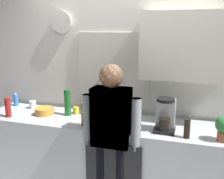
{
  "coord_description": "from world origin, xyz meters",
  "views": [
    {
      "loc": [
        0.69,
        -2.2,
        1.9
      ],
      "look_at": [
        -0.07,
        0.25,
        1.3
      ],
      "focal_mm": 41.53,
      "sensor_mm": 36.0,
      "label": 1
    }
  ],
  "objects_px": {
    "bottle_green_wine": "(68,103)",
    "bottle_amber_beer": "(91,104)",
    "coffee_maker": "(165,116)",
    "bottle_dark_sauce": "(187,129)",
    "bottle_red_vinegar": "(8,107)",
    "cup_terracotta_mug": "(100,119)",
    "bottle_olive_oil": "(84,114)",
    "cup_yellow_cup": "(76,110)",
    "mixing_bowl": "(45,111)",
    "person_at_sink": "(111,132)",
    "dish_soap": "(16,100)",
    "person_guest": "(111,132)",
    "potted_plant": "(224,127)",
    "cup_white_mug": "(33,105)"
  },
  "relations": [
    {
      "from": "cup_terracotta_mug",
      "to": "person_at_sink",
      "type": "relative_size",
      "value": 0.06
    },
    {
      "from": "cup_yellow_cup",
      "to": "dish_soap",
      "type": "relative_size",
      "value": 0.47
    },
    {
      "from": "bottle_green_wine",
      "to": "bottle_dark_sauce",
      "type": "distance_m",
      "value": 1.35
    },
    {
      "from": "coffee_maker",
      "to": "mixing_bowl",
      "type": "height_order",
      "value": "coffee_maker"
    },
    {
      "from": "dish_soap",
      "to": "person_guest",
      "type": "height_order",
      "value": "person_guest"
    },
    {
      "from": "potted_plant",
      "to": "person_at_sink",
      "type": "distance_m",
      "value": 1.01
    },
    {
      "from": "cup_terracotta_mug",
      "to": "potted_plant",
      "type": "relative_size",
      "value": 0.4
    },
    {
      "from": "coffee_maker",
      "to": "bottle_green_wine",
      "type": "distance_m",
      "value": 1.12
    },
    {
      "from": "bottle_amber_beer",
      "to": "bottle_dark_sauce",
      "type": "height_order",
      "value": "bottle_amber_beer"
    },
    {
      "from": "bottle_amber_beer",
      "to": "mixing_bowl",
      "type": "bearing_deg",
      "value": -156.71
    },
    {
      "from": "bottle_amber_beer",
      "to": "bottle_green_wine",
      "type": "height_order",
      "value": "bottle_green_wine"
    },
    {
      "from": "bottle_dark_sauce",
      "to": "bottle_red_vinegar",
      "type": "bearing_deg",
      "value": 179.6
    },
    {
      "from": "cup_terracotta_mug",
      "to": "dish_soap",
      "type": "relative_size",
      "value": 0.51
    },
    {
      "from": "cup_yellow_cup",
      "to": "cup_white_mug",
      "type": "xyz_separation_m",
      "value": [
        -0.62,
        0.04,
        0.0
      ]
    },
    {
      "from": "coffee_maker",
      "to": "cup_white_mug",
      "type": "relative_size",
      "value": 3.47
    },
    {
      "from": "mixing_bowl",
      "to": "person_guest",
      "type": "xyz_separation_m",
      "value": [
        0.9,
        -0.3,
        -0.03
      ]
    },
    {
      "from": "cup_terracotta_mug",
      "to": "bottle_red_vinegar",
      "type": "bearing_deg",
      "value": -173.54
    },
    {
      "from": "bottle_green_wine",
      "to": "bottle_amber_beer",
      "type": "bearing_deg",
      "value": 34.4
    },
    {
      "from": "bottle_olive_oil",
      "to": "person_guest",
      "type": "distance_m",
      "value": 0.35
    },
    {
      "from": "cup_white_mug",
      "to": "potted_plant",
      "type": "relative_size",
      "value": 0.41
    },
    {
      "from": "bottle_red_vinegar",
      "to": "person_at_sink",
      "type": "distance_m",
      "value": 1.26
    },
    {
      "from": "bottle_amber_beer",
      "to": "bottle_red_vinegar",
      "type": "height_order",
      "value": "bottle_amber_beer"
    },
    {
      "from": "bottle_amber_beer",
      "to": "cup_white_mug",
      "type": "xyz_separation_m",
      "value": [
        -0.77,
        -0.04,
        -0.07
      ]
    },
    {
      "from": "cup_yellow_cup",
      "to": "mixing_bowl",
      "type": "distance_m",
      "value": 0.37
    },
    {
      "from": "bottle_olive_oil",
      "to": "person_at_sink",
      "type": "height_order",
      "value": "person_at_sink"
    },
    {
      "from": "bottle_amber_beer",
      "to": "bottle_olive_oil",
      "type": "bearing_deg",
      "value": -77.93
    },
    {
      "from": "bottle_amber_beer",
      "to": "cup_terracotta_mug",
      "type": "relative_size",
      "value": 2.5
    },
    {
      "from": "coffee_maker",
      "to": "mixing_bowl",
      "type": "relative_size",
      "value": 1.5
    },
    {
      "from": "bottle_amber_beer",
      "to": "bottle_red_vinegar",
      "type": "distance_m",
      "value": 0.93
    },
    {
      "from": "cup_terracotta_mug",
      "to": "mixing_bowl",
      "type": "relative_size",
      "value": 0.42
    },
    {
      "from": "person_at_sink",
      "to": "bottle_amber_beer",
      "type": "bearing_deg",
      "value": 133.77
    },
    {
      "from": "bottle_red_vinegar",
      "to": "coffee_maker",
      "type": "bearing_deg",
      "value": 3.74
    },
    {
      "from": "cup_yellow_cup",
      "to": "mixing_bowl",
      "type": "height_order",
      "value": "cup_yellow_cup"
    },
    {
      "from": "cup_yellow_cup",
      "to": "person_guest",
      "type": "distance_m",
      "value": 0.71
    },
    {
      "from": "bottle_amber_beer",
      "to": "cup_terracotta_mug",
      "type": "xyz_separation_m",
      "value": [
        0.21,
        -0.29,
        -0.07
      ]
    },
    {
      "from": "coffee_maker",
      "to": "bottle_amber_beer",
      "type": "height_order",
      "value": "coffee_maker"
    },
    {
      "from": "bottle_olive_oil",
      "to": "cup_white_mug",
      "type": "bearing_deg",
      "value": 156.34
    },
    {
      "from": "dish_soap",
      "to": "person_at_sink",
      "type": "relative_size",
      "value": 0.11
    },
    {
      "from": "bottle_olive_oil",
      "to": "bottle_red_vinegar",
      "type": "height_order",
      "value": "bottle_olive_oil"
    },
    {
      "from": "bottle_red_vinegar",
      "to": "potted_plant",
      "type": "relative_size",
      "value": 0.96
    },
    {
      "from": "bottle_dark_sauce",
      "to": "person_guest",
      "type": "xyz_separation_m",
      "value": [
        -0.69,
        -0.09,
        -0.08
      ]
    },
    {
      "from": "bottle_olive_oil",
      "to": "cup_terracotta_mug",
      "type": "xyz_separation_m",
      "value": [
        0.12,
        0.13,
        -0.08
      ]
    },
    {
      "from": "person_at_sink",
      "to": "cup_yellow_cup",
      "type": "bearing_deg",
      "value": 147.68
    },
    {
      "from": "mixing_bowl",
      "to": "dish_soap",
      "type": "height_order",
      "value": "dish_soap"
    },
    {
      "from": "coffee_maker",
      "to": "potted_plant",
      "type": "bearing_deg",
      "value": -11.49
    },
    {
      "from": "cup_white_mug",
      "to": "potted_plant",
      "type": "height_order",
      "value": "potted_plant"
    },
    {
      "from": "cup_yellow_cup",
      "to": "mixing_bowl",
      "type": "bearing_deg",
      "value": -158.7
    },
    {
      "from": "cup_yellow_cup",
      "to": "mixing_bowl",
      "type": "xyz_separation_m",
      "value": [
        -0.34,
        -0.13,
        -0.0
      ]
    },
    {
      "from": "bottle_olive_oil",
      "to": "cup_terracotta_mug",
      "type": "height_order",
      "value": "bottle_olive_oil"
    },
    {
      "from": "coffee_maker",
      "to": "bottle_amber_beer",
      "type": "bearing_deg",
      "value": 161.64
    }
  ]
}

